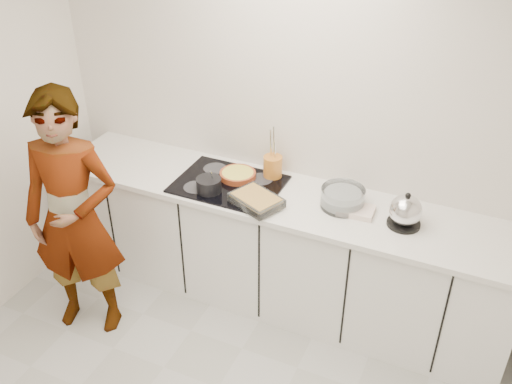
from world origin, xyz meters
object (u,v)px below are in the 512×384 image
at_px(hob, 229,184).
at_px(baking_dish, 256,200).
at_px(saucepan, 209,185).
at_px(tart_dish, 238,174).
at_px(kettle, 405,212).
at_px(mixing_bowl, 343,198).
at_px(utensil_crock, 273,167).
at_px(cook, 74,218).

bearing_deg(hob, baking_dish, -29.94).
xyz_separation_m(saucepan, baking_dish, (0.36, -0.02, -0.01)).
bearing_deg(tart_dish, hob, -103.34).
relative_size(tart_dish, saucepan, 1.68).
height_order(hob, kettle, kettle).
height_order(mixing_bowl, utensil_crock, utensil_crock).
relative_size(tart_dish, baking_dish, 0.87).
bearing_deg(saucepan, hob, 62.26).
distance_m(hob, mixing_bowl, 0.79).
bearing_deg(utensil_crock, tart_dish, -150.75).
height_order(baking_dish, cook, cook).
bearing_deg(baking_dish, kettle, 11.06).
bearing_deg(hob, saucepan, -117.74).
xyz_separation_m(hob, saucepan, (-0.08, -0.14, 0.05)).
height_order(mixing_bowl, kettle, kettle).
bearing_deg(mixing_bowl, utensil_crock, 164.60).
height_order(hob, saucepan, saucepan).
bearing_deg(kettle, saucepan, -172.77).
xyz_separation_m(baking_dish, mixing_bowl, (0.51, 0.22, 0.01)).
distance_m(tart_dish, mixing_bowl, 0.77).
bearing_deg(mixing_bowl, baking_dish, -156.18).
xyz_separation_m(hob, tart_dish, (0.02, 0.10, 0.03)).
bearing_deg(cook, hob, 27.56).
height_order(saucepan, kettle, kettle).
xyz_separation_m(hob, baking_dish, (0.28, -0.16, 0.04)).
bearing_deg(mixing_bowl, saucepan, -166.55).
xyz_separation_m(saucepan, mixing_bowl, (0.86, 0.21, -0.00)).
xyz_separation_m(baking_dish, utensil_crock, (-0.04, 0.38, 0.03)).
relative_size(hob, cook, 0.41).
relative_size(hob, tart_dish, 2.16).
relative_size(saucepan, cook, 0.11).
relative_size(hob, kettle, 2.81).
xyz_separation_m(kettle, utensil_crock, (-0.96, 0.20, -0.02)).
relative_size(tart_dish, cook, 0.19).
bearing_deg(hob, utensil_crock, 42.29).
bearing_deg(baking_dish, mixing_bowl, 23.82).
relative_size(kettle, utensil_crock, 1.55).
bearing_deg(baking_dish, saucepan, 177.18).
xyz_separation_m(mixing_bowl, kettle, (0.41, -0.05, 0.04)).
xyz_separation_m(baking_dish, kettle, (0.92, 0.18, 0.05)).
bearing_deg(utensil_crock, saucepan, -130.99).
xyz_separation_m(hob, utensil_crock, (0.24, 0.21, 0.08)).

